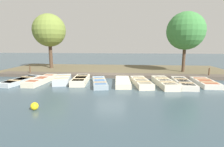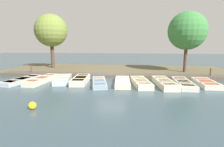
{
  "view_description": "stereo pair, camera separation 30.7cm",
  "coord_description": "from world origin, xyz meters",
  "px_view_note": "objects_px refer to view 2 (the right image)",
  "views": [
    {
      "loc": [
        14.27,
        1.37,
        3.0
      ],
      "look_at": [
        0.67,
        0.19,
        0.65
      ],
      "focal_mm": 28.0,
      "sensor_mm": 36.0,
      "label": 1
    },
    {
      "loc": [
        14.24,
        1.67,
        3.0
      ],
      "look_at": [
        0.67,
        0.19,
        0.65
      ],
      "focal_mm": 28.0,
      "sensor_mm": 36.0,
      "label": 2
    }
  ],
  "objects_px": {
    "rowboat_0": "(22,80)",
    "rowboat_1": "(42,80)",
    "rowboat_6": "(141,82)",
    "rowboat_2": "(63,79)",
    "rowboat_3": "(81,80)",
    "rowboat_7": "(164,83)",
    "rowboat_8": "(183,83)",
    "mooring_post_far": "(210,74)",
    "mooring_post_near": "(32,70)",
    "park_tree_left": "(187,31)",
    "rowboat_5": "(122,82)",
    "park_tree_far_left": "(51,31)",
    "rowboat_4": "(99,82)",
    "buoy": "(32,106)",
    "rowboat_9": "(206,83)"
  },
  "relations": [
    {
      "from": "rowboat_8",
      "to": "mooring_post_far",
      "type": "bearing_deg",
      "value": 134.61
    },
    {
      "from": "buoy",
      "to": "park_tree_far_left",
      "type": "height_order",
      "value": "park_tree_far_left"
    },
    {
      "from": "rowboat_0",
      "to": "rowboat_1",
      "type": "relative_size",
      "value": 1.01
    },
    {
      "from": "rowboat_7",
      "to": "rowboat_9",
      "type": "distance_m",
      "value": 3.06
    },
    {
      "from": "rowboat_9",
      "to": "park_tree_far_left",
      "type": "relative_size",
      "value": 0.47
    },
    {
      "from": "rowboat_0",
      "to": "rowboat_5",
      "type": "xyz_separation_m",
      "value": [
        -0.15,
        7.91,
        0.01
      ]
    },
    {
      "from": "rowboat_2",
      "to": "park_tree_left",
      "type": "bearing_deg",
      "value": 101.14
    },
    {
      "from": "rowboat_1",
      "to": "rowboat_9",
      "type": "height_order",
      "value": "rowboat_1"
    },
    {
      "from": "rowboat_3",
      "to": "rowboat_1",
      "type": "bearing_deg",
      "value": -90.86
    },
    {
      "from": "rowboat_6",
      "to": "rowboat_8",
      "type": "bearing_deg",
      "value": 84.27
    },
    {
      "from": "rowboat_4",
      "to": "rowboat_6",
      "type": "xyz_separation_m",
      "value": [
        -0.1,
        3.08,
        0.04
      ]
    },
    {
      "from": "rowboat_9",
      "to": "mooring_post_far",
      "type": "height_order",
      "value": "mooring_post_far"
    },
    {
      "from": "rowboat_4",
      "to": "rowboat_5",
      "type": "bearing_deg",
      "value": 86.07
    },
    {
      "from": "rowboat_2",
      "to": "rowboat_9",
      "type": "xyz_separation_m",
      "value": [
        -0.05,
        10.76,
        -0.05
      ]
    },
    {
      "from": "buoy",
      "to": "park_tree_far_left",
      "type": "xyz_separation_m",
      "value": [
        -12.31,
        -4.64,
        4.26
      ]
    },
    {
      "from": "rowboat_1",
      "to": "rowboat_7",
      "type": "relative_size",
      "value": 1.01
    },
    {
      "from": "mooring_post_near",
      "to": "buoy",
      "type": "bearing_deg",
      "value": 30.77
    },
    {
      "from": "rowboat_2",
      "to": "rowboat_7",
      "type": "distance_m",
      "value": 7.75
    },
    {
      "from": "rowboat_0",
      "to": "rowboat_8",
      "type": "xyz_separation_m",
      "value": [
        -0.18,
        12.31,
        0.02
      ]
    },
    {
      "from": "rowboat_4",
      "to": "rowboat_1",
      "type": "bearing_deg",
      "value": -105.3
    },
    {
      "from": "buoy",
      "to": "rowboat_9",
      "type": "bearing_deg",
      "value": 120.31
    },
    {
      "from": "rowboat_1",
      "to": "rowboat_3",
      "type": "relative_size",
      "value": 1.16
    },
    {
      "from": "mooring_post_near",
      "to": "buoy",
      "type": "xyz_separation_m",
      "value": [
        8.22,
        4.89,
        -0.3
      ]
    },
    {
      "from": "rowboat_1",
      "to": "rowboat_4",
      "type": "height_order",
      "value": "rowboat_1"
    },
    {
      "from": "buoy",
      "to": "rowboat_6",
      "type": "bearing_deg",
      "value": 135.63
    },
    {
      "from": "mooring_post_far",
      "to": "rowboat_0",
      "type": "bearing_deg",
      "value": -79.4
    },
    {
      "from": "rowboat_8",
      "to": "rowboat_0",
      "type": "bearing_deg",
      "value": -86.81
    },
    {
      "from": "park_tree_far_left",
      "to": "rowboat_5",
      "type": "bearing_deg",
      "value": 51.46
    },
    {
      "from": "rowboat_9",
      "to": "mooring_post_near",
      "type": "xyz_separation_m",
      "value": [
        -2.41,
        -14.82,
        0.31
      ]
    },
    {
      "from": "rowboat_5",
      "to": "rowboat_8",
      "type": "distance_m",
      "value": 4.4
    },
    {
      "from": "park_tree_far_left",
      "to": "rowboat_8",
      "type": "bearing_deg",
      "value": 62.36
    },
    {
      "from": "mooring_post_near",
      "to": "mooring_post_far",
      "type": "height_order",
      "value": "same"
    },
    {
      "from": "rowboat_5",
      "to": "mooring_post_far",
      "type": "height_order",
      "value": "mooring_post_far"
    },
    {
      "from": "rowboat_1",
      "to": "rowboat_6",
      "type": "bearing_deg",
      "value": 92.47
    },
    {
      "from": "park_tree_left",
      "to": "rowboat_9",
      "type": "bearing_deg",
      "value": 1.11
    },
    {
      "from": "rowboat_3",
      "to": "park_tree_far_left",
      "type": "height_order",
      "value": "park_tree_far_left"
    },
    {
      "from": "rowboat_5",
      "to": "rowboat_6",
      "type": "distance_m",
      "value": 1.37
    },
    {
      "from": "mooring_post_far",
      "to": "rowboat_3",
      "type": "bearing_deg",
      "value": -76.74
    },
    {
      "from": "rowboat_1",
      "to": "rowboat_8",
      "type": "distance_m",
      "value": 10.74
    },
    {
      "from": "rowboat_3",
      "to": "mooring_post_far",
      "type": "xyz_separation_m",
      "value": [
        -2.5,
        10.62,
        0.26
      ]
    },
    {
      "from": "rowboat_0",
      "to": "park_tree_left",
      "type": "height_order",
      "value": "park_tree_left"
    },
    {
      "from": "rowboat_6",
      "to": "rowboat_2",
      "type": "bearing_deg",
      "value": -102.85
    },
    {
      "from": "rowboat_1",
      "to": "rowboat_7",
      "type": "xyz_separation_m",
      "value": [
        0.12,
        9.36,
        0.01
      ]
    },
    {
      "from": "rowboat_6",
      "to": "mooring_post_near",
      "type": "distance_m",
      "value": 10.53
    },
    {
      "from": "rowboat_4",
      "to": "buoy",
      "type": "xyz_separation_m",
      "value": [
        5.26,
        -2.17,
        0.01
      ]
    },
    {
      "from": "rowboat_3",
      "to": "park_tree_far_left",
      "type": "distance_m",
      "value": 9.43
    },
    {
      "from": "rowboat_6",
      "to": "mooring_post_far",
      "type": "bearing_deg",
      "value": 106.41
    },
    {
      "from": "rowboat_9",
      "to": "rowboat_6",
      "type": "bearing_deg",
      "value": -83.67
    },
    {
      "from": "rowboat_1",
      "to": "rowboat_3",
      "type": "distance_m",
      "value": 3.08
    },
    {
      "from": "rowboat_6",
      "to": "park_tree_left",
      "type": "xyz_separation_m",
      "value": [
        -5.37,
        4.59,
        3.99
      ]
    }
  ]
}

